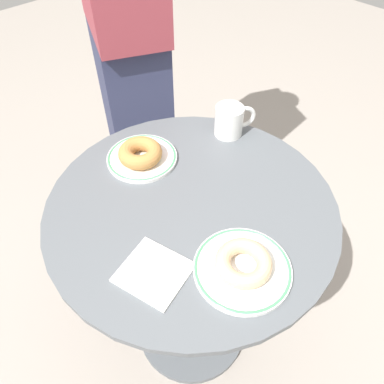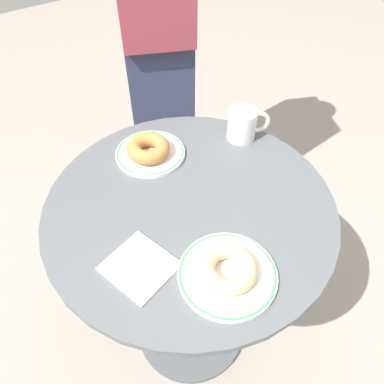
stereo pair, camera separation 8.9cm
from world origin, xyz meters
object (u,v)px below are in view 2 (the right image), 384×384
at_px(plate_right, 227,274).
at_px(donut_glazed, 228,269).
at_px(cafe_table, 190,260).
at_px(donut_old_fashioned, 148,148).
at_px(plate_left, 150,153).
at_px(coffee_mug, 243,125).
at_px(person_figure, 155,40).
at_px(paper_napkin, 140,266).

height_order(plate_right, donut_glazed, donut_glazed).
height_order(cafe_table, donut_old_fashioned, donut_old_fashioned).
relative_size(plate_left, coffee_mug, 1.66).
bearing_deg(plate_left, cafe_table, -3.63).
xyz_separation_m(plate_left, coffee_mug, (0.09, 0.25, 0.04)).
distance_m(coffee_mug, person_figure, 0.49).
height_order(cafe_table, plate_right, plate_right).
bearing_deg(plate_right, paper_napkin, -131.76).
height_order(donut_old_fashioned, coffee_mug, coffee_mug).
relative_size(coffee_mug, person_figure, 0.07).
distance_m(cafe_table, donut_glazed, 0.35).
xyz_separation_m(plate_left, donut_old_fashioned, (0.01, -0.01, 0.03)).
bearing_deg(person_figure, cafe_table, -24.86).
xyz_separation_m(plate_left, person_figure, (-0.41, 0.27, 0.09)).
relative_size(donut_glazed, person_figure, 0.07).
bearing_deg(coffee_mug, person_figure, 178.04).
relative_size(plate_left, donut_glazed, 1.61).
relative_size(donut_glazed, paper_napkin, 0.88).
distance_m(plate_right, donut_glazed, 0.02).
height_order(plate_right, paper_napkin, plate_right).
height_order(donut_old_fashioned, paper_napkin, donut_old_fashioned).
relative_size(paper_napkin, coffee_mug, 1.17).
bearing_deg(donut_old_fashioned, plate_right, -7.93).
height_order(coffee_mug, person_figure, person_figure).
bearing_deg(paper_napkin, person_figure, 145.94).
relative_size(plate_right, paper_napkin, 1.54).
distance_m(plate_right, donut_old_fashioned, 0.41).
bearing_deg(donut_glazed, plate_left, 171.10).
relative_size(cafe_table, coffee_mug, 6.50).
relative_size(plate_right, coffee_mug, 1.80).
distance_m(paper_napkin, person_figure, 0.84).
xyz_separation_m(plate_right, paper_napkin, (-0.12, -0.14, -0.00)).
xyz_separation_m(plate_right, person_figure, (-0.82, 0.33, 0.09)).
relative_size(plate_right, person_figure, 0.12).
bearing_deg(donut_old_fashioned, coffee_mug, 73.10).
bearing_deg(person_figure, donut_glazed, -22.27).
height_order(plate_left, coffee_mug, coffee_mug).
bearing_deg(cafe_table, plate_left, 176.37).
bearing_deg(coffee_mug, donut_old_fashioned, -106.90).
xyz_separation_m(paper_napkin, person_figure, (-0.69, 0.47, 0.09)).
bearing_deg(donut_glazed, paper_napkin, -131.76).
bearing_deg(paper_napkin, donut_old_fashioned, 145.88).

